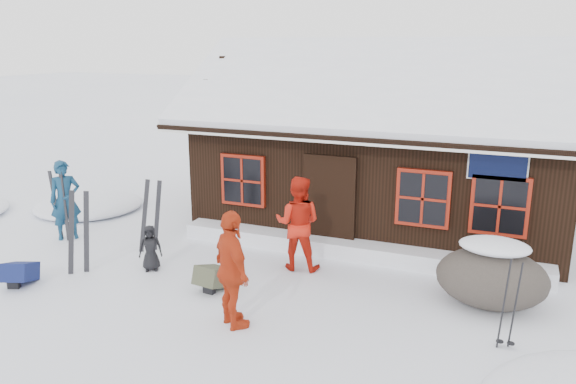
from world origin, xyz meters
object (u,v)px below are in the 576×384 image
object	(u,v)px
skier_orange_left	(298,223)
ski_poles	(509,306)
backpack_olive	(214,281)
skier_orange_right	(232,270)
backpack_blue	(20,276)
boulder	(492,276)
ski_pair_left	(79,234)
skier_crouched	(150,248)
skier_teal	(65,200)

from	to	relation	value
skier_orange_left	ski_poles	bearing A→B (deg)	148.52
backpack_olive	skier_orange_right	bearing A→B (deg)	-41.09
backpack_blue	skier_orange_left	bearing A→B (deg)	9.55
boulder	ski_pair_left	distance (m)	7.46
skier_orange_right	ski_poles	distance (m)	4.05
ski_pair_left	skier_orange_left	bearing A→B (deg)	-3.09
ski_poles	backpack_blue	distance (m)	8.32
backpack_olive	boulder	bearing A→B (deg)	21.44
skier_orange_left	skier_crouched	size ratio (longest dim) A/B	2.04
skier_orange_right	skier_crouched	xyz separation A→B (m)	(-2.52, 1.38, -0.48)
boulder	skier_orange_right	bearing A→B (deg)	-148.42
skier_orange_right	ski_poles	world-z (taller)	skier_orange_right
skier_teal	boulder	xyz separation A→B (m)	(8.98, 0.03, -0.36)
skier_orange_left	boulder	bearing A→B (deg)	166.49
skier_orange_left	skier_crouched	distance (m)	2.88
skier_orange_left	backpack_blue	world-z (taller)	skier_orange_left
boulder	ski_poles	size ratio (longest dim) A/B	1.30
skier_orange_left	skier_orange_right	bearing A→B (deg)	79.67
skier_orange_left	backpack_olive	bearing A→B (deg)	47.04
boulder	backpack_blue	size ratio (longest dim) A/B	2.96
skier_orange_left	skier_orange_right	world-z (taller)	skier_orange_right
skier_teal	skier_orange_right	xyz separation A→B (m)	(5.33, -2.21, 0.04)
skier_crouched	backpack_blue	world-z (taller)	skier_crouched
skier_crouched	skier_teal	bearing A→B (deg)	131.33
skier_teal	skier_orange_left	bearing A→B (deg)	-43.71
ski_pair_left	ski_poles	world-z (taller)	ski_pair_left
backpack_olive	ski_pair_left	bearing A→B (deg)	-167.06
ski_poles	backpack_olive	distance (m)	4.91
skier_orange_left	boulder	size ratio (longest dim) A/B	1.02
backpack_blue	ski_poles	bearing A→B (deg)	-14.56
ski_poles	skier_orange_right	bearing A→B (deg)	-166.86
skier_teal	backpack_blue	size ratio (longest dim) A/B	2.92
skier_orange_left	ski_poles	distance (m)	4.20
skier_crouched	skier_orange_left	bearing A→B (deg)	-8.18
skier_orange_left	backpack_blue	distance (m)	5.17
skier_orange_right	skier_crouched	size ratio (longest dim) A/B	2.07
skier_orange_left	backpack_blue	bearing A→B (deg)	22.57
ski_pair_left	backpack_olive	bearing A→B (deg)	-22.58
skier_crouched	boulder	distance (m)	6.22
skier_teal	skier_crouched	size ratio (longest dim) A/B	1.98
skier_orange_left	boulder	distance (m)	3.60
ski_poles	backpack_blue	size ratio (longest dim) A/B	2.28
ski_pair_left	ski_poles	size ratio (longest dim) A/B	1.21
skier_orange_right	ski_pair_left	xyz separation A→B (m)	(-3.66, 0.77, -0.14)
backpack_blue	backpack_olive	bearing A→B (deg)	-2.69
ski_poles	backpack_blue	xyz separation A→B (m)	(-8.24, -1.02, -0.49)
backpack_blue	backpack_olive	xyz separation A→B (m)	(3.36, 1.15, 0.00)
backpack_blue	skier_crouched	bearing A→B (deg)	18.06
skier_crouched	ski_poles	world-z (taller)	ski_poles
ski_pair_left	backpack_olive	distance (m)	2.80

